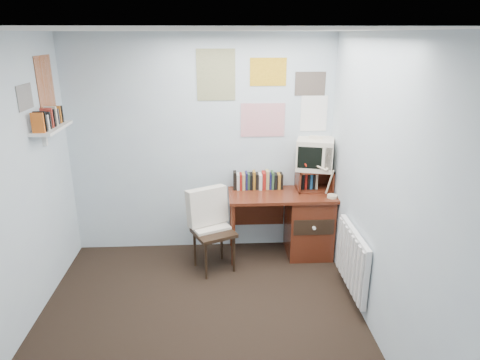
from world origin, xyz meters
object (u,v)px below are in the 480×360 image
(desk, at_px, (304,221))
(desk_chair, at_px, (214,233))
(radiator, at_px, (352,260))
(desk_lamp, at_px, (334,180))
(tv_riser, at_px, (314,179))
(crt_tv, at_px, (315,152))
(wall_shelf, at_px, (52,128))

(desk, distance_m, desk_chair, 1.09)
(desk, height_order, radiator, desk)
(desk_chair, relative_size, radiator, 1.09)
(desk_lamp, distance_m, tv_riser, 0.32)
(crt_tv, bearing_deg, desk, -116.12)
(desk, height_order, crt_tv, crt_tv)
(desk, height_order, tv_riser, tv_riser)
(desk_lamp, relative_size, wall_shelf, 0.67)
(wall_shelf, bearing_deg, desk_lamp, 4.45)
(crt_tv, relative_size, radiator, 0.50)
(desk, distance_m, radiator, 0.97)
(desk_chair, relative_size, desk_lamp, 2.11)
(radiator, height_order, wall_shelf, wall_shelf)
(crt_tv, bearing_deg, desk_lamp, -46.56)
(desk, height_order, desk_chair, desk_chair)
(desk, distance_m, wall_shelf, 2.87)
(crt_tv, bearing_deg, desk_chair, -143.78)
(desk_lamp, distance_m, wall_shelf, 2.92)
(crt_tv, xyz_separation_m, wall_shelf, (-2.69, -0.51, 0.42))
(radiator, relative_size, wall_shelf, 1.29)
(desk_lamp, bearing_deg, tv_riser, 134.61)
(desk_chair, distance_m, radiator, 1.47)
(crt_tv, bearing_deg, tv_riser, -68.86)
(desk_lamp, height_order, radiator, desk_lamp)
(crt_tv, xyz_separation_m, radiator, (0.17, -1.06, -0.78))
(desk_chair, bearing_deg, desk_lamp, -18.24)
(wall_shelf, bearing_deg, radiator, -10.89)
(desk_chair, bearing_deg, tv_riser, -4.96)
(wall_shelf, bearing_deg, crt_tv, 10.74)
(desk_lamp, bearing_deg, desk_chair, -158.20)
(desk_chair, distance_m, wall_shelf, 1.93)
(desk, xyz_separation_m, crt_tv, (0.12, 0.13, 0.80))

